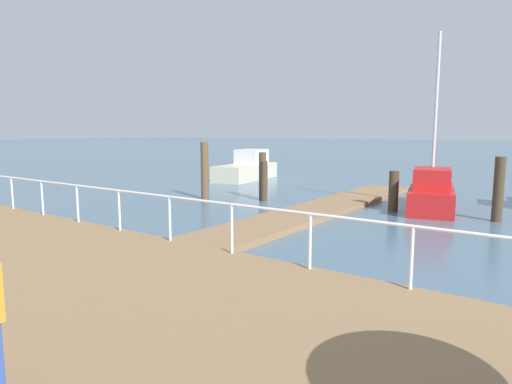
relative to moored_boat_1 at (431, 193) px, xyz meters
name	(u,v)px	position (x,y,z in m)	size (l,w,h in m)	color
ground_plane	(62,202)	(-7.03, 13.28, -0.66)	(300.00, 300.00, 0.00)	slate
floating_dock	(320,209)	(-2.74, 3.28, -0.57)	(15.58, 2.00, 0.18)	#93704C
boardwalk_railing	(199,209)	(-10.18, 2.46, 0.60)	(0.06, 28.05, 1.08)	white
dock_piling_0	(499,189)	(-0.97, -2.34, 0.42)	(0.33, 0.33, 2.15)	#473826
dock_piling_1	(205,171)	(-2.92, 8.82, 0.59)	(0.34, 0.34, 2.50)	brown
dock_piling_2	(262,176)	(-1.48, 6.74, 0.37)	(0.31, 0.31, 2.06)	brown
dock_piling_3	(264,181)	(-1.81, 6.43, 0.20)	(0.30, 0.30, 1.71)	#473826
dock_piling_4	(394,191)	(-1.12, 1.07, 0.10)	(0.36, 0.36, 1.52)	#473826
moored_boat_1	(431,193)	(0.00, 0.00, 0.00)	(4.66, 2.52, 6.58)	red
moored_boat_2	(247,168)	(4.71, 12.18, 0.01)	(5.54, 2.71, 1.84)	beige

